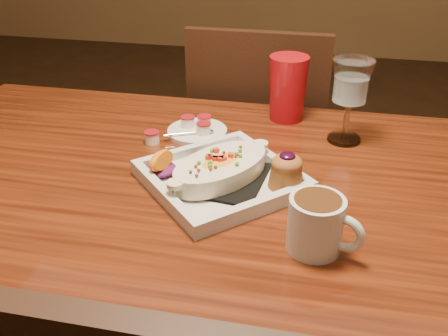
% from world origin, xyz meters
% --- Properties ---
extents(table, '(1.50, 0.90, 0.75)m').
position_xyz_m(table, '(0.00, 0.00, 0.65)').
color(table, maroon).
rests_on(table, floor).
extents(chair_far, '(0.42, 0.42, 0.93)m').
position_xyz_m(chair_far, '(-0.00, 0.63, 0.51)').
color(chair_far, black).
rests_on(chair_far, floor).
extents(plate, '(0.38, 0.38, 0.08)m').
position_xyz_m(plate, '(0.01, 0.02, 0.78)').
color(plate, silver).
rests_on(plate, table).
extents(coffee_mug, '(0.12, 0.09, 0.09)m').
position_xyz_m(coffee_mug, '(0.20, -0.14, 0.80)').
color(coffee_mug, silver).
rests_on(coffee_mug, table).
extents(goblet, '(0.09, 0.09, 0.19)m').
position_xyz_m(goblet, '(0.24, 0.27, 0.88)').
color(goblet, silver).
rests_on(goblet, table).
extents(saucer, '(0.14, 0.14, 0.10)m').
position_xyz_m(saucer, '(-0.10, 0.23, 0.76)').
color(saucer, silver).
rests_on(saucer, table).
extents(creamer_loose, '(0.04, 0.04, 0.03)m').
position_xyz_m(creamer_loose, '(-0.19, 0.17, 0.76)').
color(creamer_loose, white).
rests_on(creamer_loose, table).
extents(red_tumbler, '(0.10, 0.10, 0.16)m').
position_xyz_m(red_tumbler, '(0.10, 0.37, 0.83)').
color(red_tumbler, '#AC0C15').
rests_on(red_tumbler, table).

